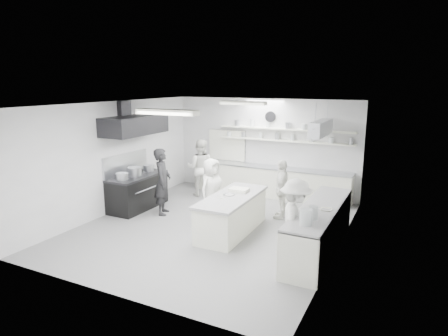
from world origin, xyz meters
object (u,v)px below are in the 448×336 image
at_px(stove, 138,193).
at_px(back_counter, 269,181).
at_px(right_counter, 319,230).
at_px(cook_back, 200,168).
at_px(prep_island, 232,215).
at_px(cook_stove, 163,182).

height_order(stove, back_counter, back_counter).
xyz_separation_m(back_counter, right_counter, (2.35, -3.40, 0.01)).
bearing_deg(cook_back, prep_island, 114.36).
height_order(stove, prep_island, stove).
xyz_separation_m(cook_stove, cook_back, (0.02, 1.99, -0.01)).
xyz_separation_m(stove, back_counter, (2.90, 2.80, 0.01)).
xyz_separation_m(prep_island, cook_stove, (-2.22, 0.36, 0.47)).
bearing_deg(prep_island, stove, 171.05).
bearing_deg(cook_stove, cook_back, -24.78).
height_order(stove, cook_back, cook_back).
relative_size(stove, back_counter, 0.36).
bearing_deg(cook_back, back_counter, -173.87).
distance_m(cook_stove, cook_back, 1.99).
distance_m(right_counter, cook_back, 4.99).
distance_m(stove, prep_island, 3.19).
height_order(stove, right_counter, right_counter).
height_order(cook_stove, cook_back, cook_stove).
xyz_separation_m(right_counter, prep_island, (-2.10, 0.15, -0.05)).
bearing_deg(right_counter, cook_stove, 173.27).
bearing_deg(back_counter, right_counter, -55.35).
bearing_deg(prep_island, back_counter, 93.70).
xyz_separation_m(right_counter, cook_stove, (-4.32, 0.51, 0.43)).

